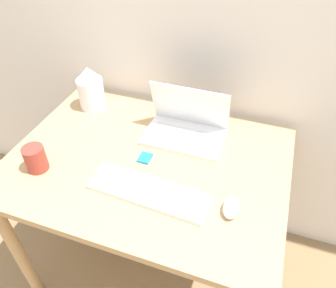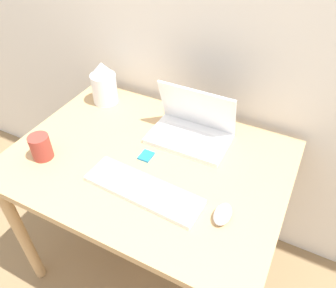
{
  "view_description": "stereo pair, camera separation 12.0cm",
  "coord_description": "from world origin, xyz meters",
  "px_view_note": "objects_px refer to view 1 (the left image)",
  "views": [
    {
      "loc": [
        0.39,
        -0.46,
        1.64
      ],
      "look_at": [
        0.08,
        0.4,
        0.85
      ],
      "focal_mm": 35.0,
      "sensor_mm": 36.0,
      "label": 1
    },
    {
      "loc": [
        0.5,
        -0.41,
        1.64
      ],
      "look_at": [
        0.08,
        0.4,
        0.85
      ],
      "focal_mm": 35.0,
      "sensor_mm": 36.0,
      "label": 2
    }
  ],
  "objects_px": {
    "laptop": "(186,126)",
    "mug": "(35,159)",
    "mouse": "(231,208)",
    "keyboard": "(148,192)",
    "vase": "(90,88)",
    "mp3_player": "(145,158)"
  },
  "relations": [
    {
      "from": "mug",
      "to": "laptop",
      "type": "bearing_deg",
      "value": 38.88
    },
    {
      "from": "laptop",
      "to": "mug",
      "type": "bearing_deg",
      "value": -141.12
    },
    {
      "from": "laptop",
      "to": "mp3_player",
      "type": "height_order",
      "value": "laptop"
    },
    {
      "from": "laptop",
      "to": "vase",
      "type": "bearing_deg",
      "value": 172.73
    },
    {
      "from": "mouse",
      "to": "vase",
      "type": "relative_size",
      "value": 0.46
    },
    {
      "from": "mouse",
      "to": "mug",
      "type": "bearing_deg",
      "value": -176.63
    },
    {
      "from": "laptop",
      "to": "mug",
      "type": "relative_size",
      "value": 3.24
    },
    {
      "from": "mug",
      "to": "vase",
      "type": "bearing_deg",
      "value": 91.37
    },
    {
      "from": "mouse",
      "to": "mp3_player",
      "type": "height_order",
      "value": "mouse"
    },
    {
      "from": "mouse",
      "to": "mug",
      "type": "height_order",
      "value": "mug"
    },
    {
      "from": "keyboard",
      "to": "mouse",
      "type": "height_order",
      "value": "mouse"
    },
    {
      "from": "mp3_player",
      "to": "keyboard",
      "type": "bearing_deg",
      "value": -63.52
    },
    {
      "from": "laptop",
      "to": "mug",
      "type": "height_order",
      "value": "laptop"
    },
    {
      "from": "mp3_player",
      "to": "mug",
      "type": "xyz_separation_m",
      "value": [
        -0.36,
        -0.18,
        0.05
      ]
    },
    {
      "from": "laptop",
      "to": "keyboard",
      "type": "bearing_deg",
      "value": -94.42
    },
    {
      "from": "mouse",
      "to": "mug",
      "type": "xyz_separation_m",
      "value": [
        -0.73,
        -0.04,
        0.03
      ]
    },
    {
      "from": "laptop",
      "to": "mp3_player",
      "type": "xyz_separation_m",
      "value": [
        -0.11,
        -0.2,
        -0.04
      ]
    },
    {
      "from": "mouse",
      "to": "laptop",
      "type": "bearing_deg",
      "value": 127.72
    },
    {
      "from": "mouse",
      "to": "mug",
      "type": "distance_m",
      "value": 0.73
    },
    {
      "from": "keyboard",
      "to": "mouse",
      "type": "relative_size",
      "value": 4.66
    },
    {
      "from": "laptop",
      "to": "mug",
      "type": "xyz_separation_m",
      "value": [
        -0.47,
        -0.38,
        0.0
      ]
    },
    {
      "from": "vase",
      "to": "laptop",
      "type": "bearing_deg",
      "value": -7.27
    }
  ]
}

